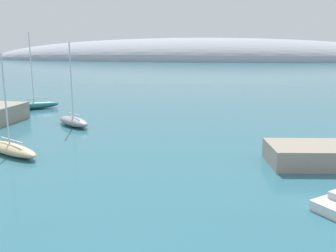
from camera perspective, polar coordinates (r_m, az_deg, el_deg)
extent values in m
ellipsoid|color=#999EA8|center=(246.51, 4.41, 10.30)|extent=(290.80, 76.98, 28.90)
ellipsoid|color=#C6B284|center=(32.87, -23.57, -3.32)|extent=(7.05, 4.68, 0.90)
cylinder|color=silver|center=(32.08, -24.20, 3.78)|extent=(0.13, 0.13, 7.32)
cube|color=silver|center=(32.40, -23.41, -2.06)|extent=(2.89, 1.55, 0.10)
ellipsoid|color=#1E6B70|center=(55.43, -20.27, 3.08)|extent=(6.60, 5.59, 1.08)
cylinder|color=silver|center=(54.89, -20.69, 8.62)|extent=(0.15, 0.15, 9.66)
cube|color=silver|center=(55.34, -20.03, 4.02)|extent=(2.52, 1.92, 0.10)
ellipsoid|color=gray|center=(42.17, -14.63, 0.68)|extent=(5.50, 4.84, 1.01)
cylinder|color=silver|center=(41.51, -14.98, 6.96)|extent=(0.14, 0.14, 8.26)
cube|color=silver|center=(41.79, -14.53, 1.78)|extent=(2.04, 1.62, 0.10)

